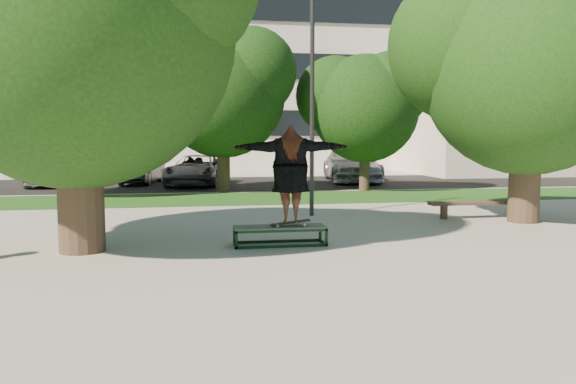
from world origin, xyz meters
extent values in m
plane|color=#A29C94|center=(0.00, 0.00, 0.00)|extent=(120.00, 120.00, 0.00)
cube|color=#164A15|center=(1.00, 9.50, 0.01)|extent=(30.00, 4.00, 0.02)
cube|color=black|center=(0.00, 16.00, 0.01)|extent=(40.00, 8.00, 0.01)
cylinder|color=#38281E|center=(-4.20, 1.00, 1.60)|extent=(0.84, 0.84, 3.20)
sphere|color=#17330E|center=(-4.20, 1.00, 4.07)|extent=(5.80, 5.80, 5.80)
cylinder|color=#38281E|center=(6.00, 3.00, 1.50)|extent=(0.76, 0.76, 3.00)
sphere|color=#17330E|center=(6.00, 3.00, 3.78)|extent=(5.20, 5.20, 5.20)
sphere|color=#17330E|center=(4.70, 3.78, 4.43)|extent=(3.90, 3.90, 3.90)
cylinder|color=#38281E|center=(-6.50, 11.00, 1.40)|extent=(0.44, 0.44, 2.80)
sphere|color=black|center=(-6.50, 11.00, 3.46)|extent=(4.40, 4.40, 4.40)
sphere|color=black|center=(-7.60, 11.66, 4.01)|extent=(3.30, 3.30, 3.30)
sphere|color=black|center=(-5.51, 10.56, 4.23)|extent=(3.08, 3.08, 3.08)
cylinder|color=#38281E|center=(-1.00, 12.00, 1.50)|extent=(0.50, 0.50, 3.00)
sphere|color=black|center=(-1.00, 12.00, 3.72)|extent=(4.80, 4.80, 4.80)
sphere|color=black|center=(-2.20, 12.72, 4.32)|extent=(3.60, 3.60, 3.60)
sphere|color=black|center=(0.08, 11.52, 4.56)|extent=(3.36, 3.36, 3.36)
cylinder|color=#38281E|center=(4.50, 11.50, 1.30)|extent=(0.40, 0.40, 2.60)
sphere|color=black|center=(4.50, 11.50, 3.23)|extent=(4.20, 4.20, 4.20)
sphere|color=black|center=(3.45, 12.13, 3.75)|extent=(3.15, 3.15, 3.15)
sphere|color=black|center=(5.45, 11.08, 3.96)|extent=(2.94, 2.94, 2.94)
cylinder|color=#2D2D30|center=(1.00, 5.00, 3.00)|extent=(0.12, 0.12, 6.00)
cube|color=silver|center=(-2.00, 32.00, 8.00)|extent=(30.00, 14.00, 16.00)
cube|color=black|center=(-2.00, 24.94, 3.00)|extent=(27.60, 0.12, 1.60)
cube|color=black|center=(-2.00, 24.94, 6.50)|extent=(27.60, 0.12, 1.60)
cube|color=black|center=(-2.00, 24.94, 10.00)|extent=(27.60, 0.12, 1.60)
cube|color=silver|center=(18.00, 22.00, 4.00)|extent=(15.00, 10.00, 8.00)
cube|color=#475147|center=(-0.49, 1.00, 0.36)|extent=(1.80, 0.60, 0.03)
cylinder|color=white|center=(-0.54, 0.92, 0.40)|extent=(0.06, 0.03, 0.06)
cylinder|color=white|center=(-0.54, 1.08, 0.40)|extent=(0.06, 0.03, 0.06)
cylinder|color=white|center=(0.00, 0.92, 0.40)|extent=(0.06, 0.03, 0.06)
cylinder|color=white|center=(0.00, 1.08, 0.40)|extent=(0.06, 0.03, 0.06)
cube|color=black|center=(-0.27, 1.00, 0.44)|extent=(0.78, 0.20, 0.10)
imported|color=brown|center=(-0.27, 1.00, 1.40)|extent=(2.36, 0.84, 1.88)
cube|color=#4E3A2E|center=(4.26, 3.80, 0.19)|extent=(0.15, 0.15, 0.38)
cube|color=#4E3A2E|center=(6.37, 3.83, 0.19)|extent=(0.15, 0.15, 0.38)
cube|color=#4E3A2E|center=(5.31, 3.81, 0.40)|extent=(2.88, 0.42, 0.08)
imported|color=#A1A2A6|center=(-8.20, 16.05, 0.73)|extent=(1.75, 4.27, 1.45)
imported|color=black|center=(-4.51, 16.50, 0.64)|extent=(1.99, 4.04, 1.27)
imported|color=#5E5E63|center=(-2.00, 15.29, 0.67)|extent=(3.16, 5.16, 1.33)
imported|color=#A8A8AD|center=(5.34, 16.30, 0.82)|extent=(2.96, 5.90, 1.64)
camera|label=1|loc=(-2.14, -9.77, 2.11)|focal=35.00mm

